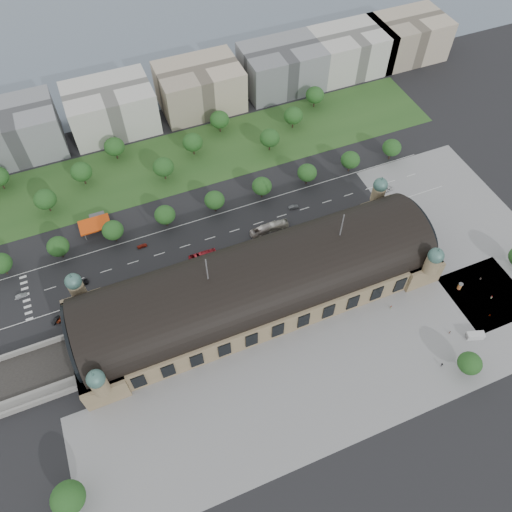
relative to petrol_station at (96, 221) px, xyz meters
name	(u,v)px	position (x,y,z in m)	size (l,w,h in m)	color
ground	(258,298)	(53.91, -65.28, -2.95)	(900.00, 900.00, 0.00)	black
station	(258,284)	(53.91, -65.28, 7.33)	(150.00, 48.40, 44.30)	#967C5D
plaza_south	(327,381)	(63.91, -109.28, -2.95)	(190.00, 48.00, 0.12)	gray
plaza_east	(462,226)	(156.91, -65.28, -2.95)	(56.00, 100.00, 0.12)	gray
road_slab	(185,246)	(33.91, -27.28, -2.95)	(260.00, 26.00, 0.10)	black
grass_belt	(162,166)	(38.91, 27.72, -2.95)	(300.00, 45.00, 0.10)	#284F1F
petrol_station	(96,221)	(0.00, 0.00, 0.00)	(14.00, 13.00, 5.05)	#DC440C
office_2	(14,132)	(-26.09, 67.72, 9.05)	(45.00, 32.00, 24.00)	gray
office_3	(111,108)	(23.91, 67.72, 9.05)	(45.00, 32.00, 24.00)	beige
office_4	(200,87)	(73.91, 67.72, 9.05)	(45.00, 32.00, 24.00)	#C2B198
office_5	(282,68)	(123.91, 67.72, 9.05)	(45.00, 32.00, 24.00)	gray
office_6	(350,51)	(168.91, 67.72, 9.05)	(45.00, 32.00, 24.00)	beige
office_7	(407,38)	(208.91, 67.72, 9.05)	(45.00, 32.00, 24.00)	#C2B198
tree_row_1	(0,263)	(-42.09, -12.28, 4.48)	(9.60, 9.60, 11.52)	#2D2116
tree_row_2	(58,246)	(-18.09, -12.28, 4.48)	(9.60, 9.60, 11.52)	#2D2116
tree_row_3	(113,230)	(5.91, -12.28, 4.48)	(9.60, 9.60, 11.52)	#2D2116
tree_row_4	(165,215)	(29.91, -12.28, 4.48)	(9.60, 9.60, 11.52)	#2D2116
tree_row_5	(215,200)	(53.91, -12.28, 4.48)	(9.60, 9.60, 11.52)	#2D2116
tree_row_6	(262,186)	(77.91, -12.28, 4.48)	(9.60, 9.60, 11.52)	#2D2116
tree_row_7	(307,173)	(101.91, -12.28, 4.48)	(9.60, 9.60, 11.52)	#2D2116
tree_row_8	(350,160)	(125.91, -12.28, 4.48)	(9.60, 9.60, 11.52)	#2D2116
tree_row_9	(392,148)	(149.91, -12.28, 4.48)	(9.60, 9.60, 11.52)	#2D2116
tree_belt_3	(45,199)	(-19.09, 17.72, 5.10)	(10.40, 10.40, 12.48)	#2D2116
tree_belt_4	(81,172)	(-0.09, 29.72, 5.10)	(10.40, 10.40, 12.48)	#2D2116
tree_belt_5	(114,147)	(18.91, 41.72, 5.10)	(10.40, 10.40, 12.48)	#2D2116
tree_belt_6	(163,167)	(37.91, 17.72, 5.10)	(10.40, 10.40, 12.48)	#2D2116
tree_belt_7	(193,142)	(56.91, 29.72, 5.10)	(10.40, 10.40, 12.48)	#2D2116
tree_belt_8	(219,120)	(75.91, 41.72, 5.10)	(10.40, 10.40, 12.48)	#2D2116
tree_belt_9	(270,138)	(94.91, 17.72, 5.10)	(10.40, 10.40, 12.48)	#2D2116
tree_belt_10	(293,116)	(113.91, 29.72, 5.10)	(10.40, 10.40, 12.48)	#2D2116
tree_belt_11	(315,95)	(132.91, 41.72, 5.10)	(10.40, 10.40, 12.48)	#2D2116
tree_plaza_sw	(68,498)	(-31.09, -115.28, 5.10)	(11.00, 11.00, 12.73)	#2D2116
tree_plaza_s	(470,363)	(113.91, -125.28, 3.86)	(9.00, 9.00, 10.64)	#2D2116
traffic_car_1	(21,296)	(-37.69, -26.96, -2.19)	(1.62, 4.64, 1.53)	gray
traffic_car_2	(81,283)	(-13.21, -30.12, -2.13)	(2.70, 5.86, 1.63)	black
traffic_car_3	(142,246)	(15.96, -20.28, -2.30)	(1.82, 4.49, 1.30)	maroon
traffic_car_5	(294,207)	(89.21, -24.93, -2.15)	(1.68, 4.82, 1.59)	#4E5055
traffic_car_6	(388,189)	(137.46, -31.75, -2.24)	(2.35, 5.09, 1.42)	silver
parked_car_0	(56,320)	(-26.09, -44.28, -2.22)	(1.53, 4.40, 1.45)	black
parked_car_1	(61,318)	(-23.97, -44.28, -2.28)	(2.22, 4.81, 1.34)	maroon
parked_car_2	(140,284)	(9.79, -40.28, -2.25)	(1.96, 4.83, 1.40)	#19163F
parked_car_3	(130,296)	(4.49, -44.28, -2.16)	(1.87, 4.65, 1.58)	#55575C
parked_car_4	(173,280)	(23.34, -43.63, -2.19)	(1.60, 4.60, 1.52)	white
parked_car_5	(132,287)	(6.17, -40.28, -2.26)	(2.29, 4.96, 1.38)	#95969D
parked_car_6	(158,286)	(16.61, -44.28, -2.12)	(2.31, 5.69, 1.65)	black
bus_west	(203,256)	(39.35, -36.94, -1.18)	(2.97, 12.68, 3.53)	#A81A24
bus_mid	(264,230)	(70.18, -33.28, -1.07)	(3.16, 13.49, 3.76)	beige
bus_east	(274,226)	(75.37, -33.28, -1.08)	(3.14, 13.42, 3.74)	silver
van_south	(474,336)	(125.98, -114.91, -1.53)	(7.36, 4.75, 2.97)	silver
advertising_column	(460,286)	(134.66, -93.50, -1.09)	(1.89, 1.89, 3.59)	#DB365B
pedestrian_0	(391,307)	(102.71, -90.83, -2.03)	(0.90, 0.51, 1.83)	gray
pedestrian_1	(450,332)	(118.27, -109.80, -2.05)	(0.66, 0.43, 1.80)	gray
pedestrian_2	(481,278)	(145.93, -93.14, -1.98)	(0.94, 0.54, 1.93)	gray
pedestrian_3	(490,315)	(138.03, -109.46, -2.01)	(1.10, 0.52, 1.87)	gray
pedestrian_4	(442,365)	(107.01, -120.30, -1.97)	(1.27, 0.55, 1.97)	gray
pedestrian_5	(492,297)	(144.28, -102.67, -2.09)	(0.84, 0.48, 1.72)	gray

